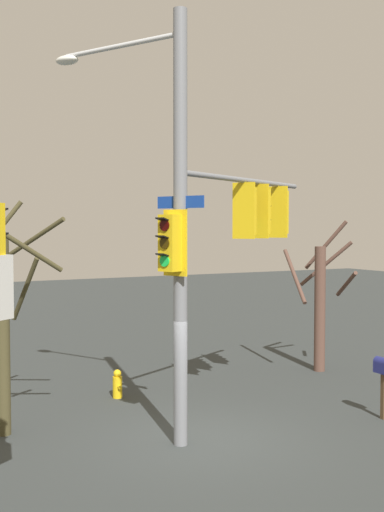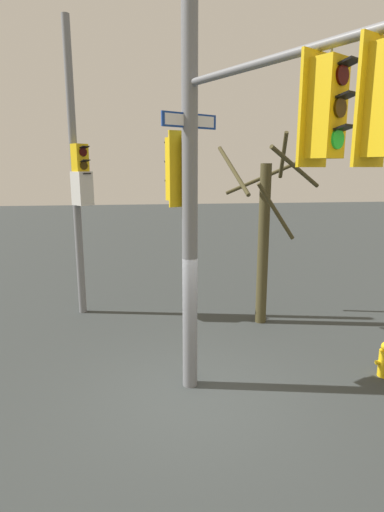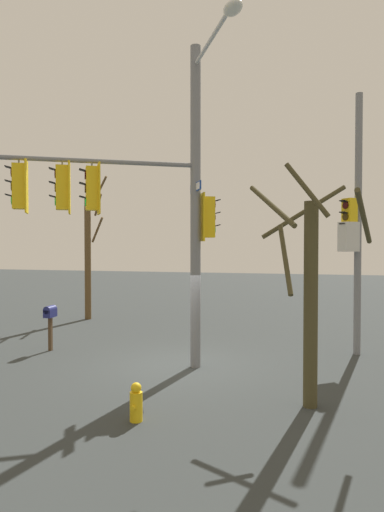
# 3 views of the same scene
# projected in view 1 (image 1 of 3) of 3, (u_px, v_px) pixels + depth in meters

# --- Properties ---
(ground_plane) EXTENTS (80.00, 80.00, 0.00)m
(ground_plane) POSITION_uv_depth(u_px,v_px,m) (198.00, 441.00, 13.12)
(ground_plane) COLOR #313635
(main_signal_pole_assembly) EXTENTS (3.53, 6.48, 8.62)m
(main_signal_pole_assembly) POSITION_uv_depth(u_px,v_px,m) (209.00, 212.00, 13.76)
(main_signal_pole_assembly) COLOR slate
(main_signal_pole_assembly) RESTS_ON ground
(fire_hydrant) EXTENTS (0.38, 0.24, 0.73)m
(fire_hydrant) POSITION_uv_depth(u_px,v_px,m) (117.00, 384.00, 16.38)
(fire_hydrant) COLOR yellow
(fire_hydrant) RESTS_ON ground
(mailbox) EXTENTS (0.45, 0.25, 1.41)m
(mailbox) POSITION_uv_depth(u_px,v_px,m) (384.00, 371.00, 14.54)
(mailbox) COLOR #4C3823
(mailbox) RESTS_ON ground
(bare_tree_behind_pole) EXTENTS (2.38, 2.55, 4.94)m
(bare_tree_behind_pole) POSITION_uv_depth(u_px,v_px,m) (3.00, 317.00, 13.40)
(bare_tree_behind_pole) COLOR #443D24
(bare_tree_behind_pole) RESTS_ON ground
(bare_tree_corner) EXTENTS (2.29, 2.25, 4.57)m
(bare_tree_corner) POSITION_uv_depth(u_px,v_px,m) (320.00, 300.00, 19.43)
(bare_tree_corner) COLOR brown
(bare_tree_corner) RESTS_ON ground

